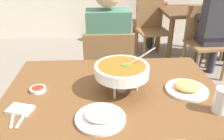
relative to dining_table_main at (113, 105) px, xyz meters
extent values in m
cube|color=brown|center=(0.00, 0.00, 0.10)|extent=(1.24, 0.86, 0.04)
cylinder|color=brown|center=(-0.56, 0.37, -0.29)|extent=(0.07, 0.07, 0.72)
cylinder|color=brown|center=(0.56, 0.37, -0.29)|extent=(0.07, 0.07, 0.72)
cube|color=brown|center=(0.00, 0.81, -0.21)|extent=(0.44, 0.44, 0.03)
cube|color=brown|center=(0.00, 0.61, 0.03)|extent=(0.42, 0.04, 0.45)
cylinder|color=brown|center=(0.19, 1.00, -0.44)|extent=(0.04, 0.04, 0.42)
cylinder|color=brown|center=(-0.19, 1.00, -0.44)|extent=(0.04, 0.04, 0.42)
cylinder|color=brown|center=(0.19, 0.62, -0.44)|extent=(0.04, 0.04, 0.42)
cylinder|color=brown|center=(-0.19, 0.62, -0.44)|extent=(0.04, 0.04, 0.42)
cylinder|color=#2D2D38|center=(0.10, 0.83, -0.42)|extent=(0.10, 0.10, 0.45)
cylinder|color=#2D2D38|center=(-0.10, 0.83, -0.42)|extent=(0.10, 0.10, 0.45)
cube|color=#2D2D38|center=(0.00, 0.79, -0.14)|extent=(0.32, 0.32, 0.12)
cube|color=#3D6B56|center=(0.00, 0.71, 0.17)|extent=(0.36, 0.20, 0.50)
cylinder|color=#3D6B56|center=(0.16, 0.91, 0.12)|extent=(0.08, 0.28, 0.08)
cylinder|color=#3D6B56|center=(-0.16, 0.91, 0.12)|extent=(0.08, 0.28, 0.08)
cylinder|color=silver|center=(0.13, -0.02, 0.17)|extent=(0.01, 0.01, 0.10)
cylinder|color=silver|center=(0.00, 0.06, 0.17)|extent=(0.01, 0.01, 0.10)
cylinder|color=silver|center=(0.00, -0.09, 0.17)|extent=(0.01, 0.01, 0.10)
torus|color=silver|center=(0.04, -0.02, 0.22)|extent=(0.21, 0.21, 0.01)
cylinder|color=#B2B2B7|center=(0.04, -0.02, 0.13)|extent=(0.05, 0.05, 0.04)
cone|color=orange|center=(0.04, -0.02, 0.17)|extent=(0.02, 0.02, 0.04)
cylinder|color=white|center=(0.04, -0.02, 0.25)|extent=(0.30, 0.30, 0.06)
cylinder|color=#B75119|center=(0.04, -0.02, 0.27)|extent=(0.26, 0.26, 0.01)
ellipsoid|color=#388433|center=(0.06, -0.02, 0.28)|extent=(0.05, 0.03, 0.01)
cylinder|color=silver|center=(0.13, 0.00, 0.31)|extent=(0.18, 0.01, 0.13)
cylinder|color=white|center=(-0.08, -0.27, 0.12)|extent=(0.24, 0.24, 0.01)
ellipsoid|color=white|center=(-0.08, -0.27, 0.15)|extent=(0.15, 0.13, 0.04)
cylinder|color=white|center=(0.42, -0.04, 0.12)|extent=(0.24, 0.24, 0.01)
ellipsoid|color=tan|center=(0.42, -0.04, 0.15)|extent=(0.15, 0.13, 0.04)
cylinder|color=white|center=(-0.43, 0.01, 0.13)|extent=(0.09, 0.09, 0.02)
cylinder|color=maroon|center=(-0.43, 0.01, 0.13)|extent=(0.07, 0.07, 0.01)
cube|color=white|center=(-0.48, -0.18, 0.12)|extent=(0.14, 0.11, 0.02)
cube|color=silver|center=(-0.50, -0.23, 0.12)|extent=(0.05, 0.17, 0.01)
cube|color=silver|center=(-0.45, -0.23, 0.12)|extent=(0.03, 0.17, 0.01)
cylinder|color=silver|center=(0.51, -0.24, 0.18)|extent=(0.07, 0.07, 0.13)
cylinder|color=orange|center=(0.51, -0.24, 0.16)|extent=(0.06, 0.06, 0.08)
cube|color=#51331C|center=(1.34, 2.15, 0.10)|extent=(1.00, 0.80, 0.04)
cylinder|color=#51331C|center=(0.90, 1.81, -0.29)|extent=(0.07, 0.07, 0.72)
cylinder|color=#51331C|center=(0.90, 2.49, -0.29)|extent=(0.07, 0.07, 0.72)
cylinder|color=#51331C|center=(1.78, 2.49, -0.29)|extent=(0.07, 0.07, 0.72)
cube|color=brown|center=(0.72, 2.65, -0.21)|extent=(0.48, 0.48, 0.03)
cube|color=brown|center=(0.92, 2.63, 0.03)|extent=(0.08, 0.42, 0.45)
cylinder|color=brown|center=(0.54, 2.86, -0.44)|extent=(0.04, 0.04, 0.42)
cylinder|color=brown|center=(0.51, 2.48, -0.44)|extent=(0.04, 0.04, 0.42)
cylinder|color=brown|center=(0.92, 2.82, -0.44)|extent=(0.04, 0.04, 0.42)
cylinder|color=brown|center=(0.89, 2.45, -0.44)|extent=(0.04, 0.04, 0.42)
cube|color=brown|center=(1.29, 1.56, -0.21)|extent=(0.48, 0.48, 0.03)
cube|color=brown|center=(1.27, 1.76, 0.03)|extent=(0.42, 0.08, 0.45)
cylinder|color=brown|center=(1.12, 1.35, -0.44)|extent=(0.04, 0.04, 0.42)
cylinder|color=brown|center=(1.50, 1.39, -0.44)|extent=(0.04, 0.04, 0.42)
cylinder|color=brown|center=(1.09, 1.73, -0.44)|extent=(0.04, 0.04, 0.42)
cylinder|color=brown|center=(1.46, 1.77, -0.44)|extent=(0.04, 0.04, 0.42)
cylinder|color=brown|center=(1.80, 2.37, -0.44)|extent=(0.04, 0.04, 0.42)
cylinder|color=brown|center=(1.78, 1.99, -0.44)|extent=(0.04, 0.04, 0.42)
cube|color=brown|center=(0.74, 2.17, -0.21)|extent=(0.49, 0.49, 0.03)
cube|color=brown|center=(0.71, 2.37, 0.03)|extent=(0.42, 0.10, 0.45)
cylinder|color=brown|center=(0.58, 1.96, -0.44)|extent=(0.04, 0.04, 0.42)
cylinder|color=brown|center=(0.95, 2.01, -0.44)|extent=(0.04, 0.04, 0.42)
cylinder|color=brown|center=(0.52, 2.33, -0.44)|extent=(0.04, 0.04, 0.42)
cylinder|color=brown|center=(0.90, 2.38, -0.44)|extent=(0.04, 0.04, 0.42)
cylinder|color=#2D2D38|center=(0.80, 2.60, -0.42)|extent=(0.10, 0.10, 0.45)
cylinder|color=#2D2D38|center=(0.80, 2.80, -0.42)|extent=(0.10, 0.10, 0.45)
cube|color=#2D2D38|center=(0.76, 2.70, -0.14)|extent=(0.32, 0.32, 0.12)
cylinder|color=maroon|center=(0.88, 2.54, 0.12)|extent=(0.28, 0.08, 0.08)
cylinder|color=maroon|center=(0.88, 2.86, 0.12)|extent=(0.28, 0.08, 0.08)
cylinder|color=#2D2D38|center=(1.46, 1.63, -0.42)|extent=(0.10, 0.10, 0.45)
cylinder|color=#2D2D38|center=(1.26, 1.63, -0.42)|extent=(0.10, 0.10, 0.45)
cube|color=#2D2D38|center=(1.36, 1.59, -0.14)|extent=(0.32, 0.32, 0.12)
cube|color=#2D2D33|center=(1.36, 1.51, 0.17)|extent=(0.36, 0.20, 0.50)
cylinder|color=#2D2D33|center=(1.52, 1.71, 0.12)|extent=(0.08, 0.28, 0.08)
cylinder|color=#2D2D33|center=(1.20, 1.71, 0.12)|extent=(0.08, 0.28, 0.08)
camera|label=1|loc=(-0.07, -1.13, 0.81)|focal=36.39mm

